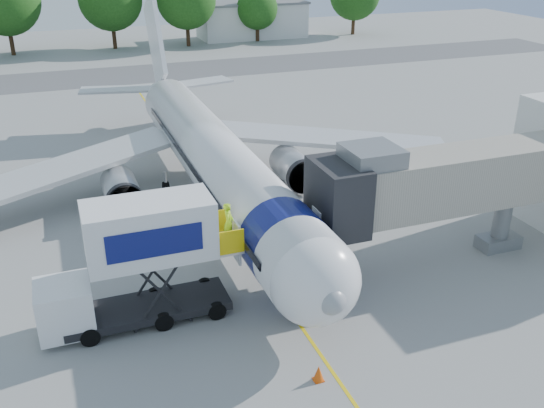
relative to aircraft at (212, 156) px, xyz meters
name	(u,v)px	position (x,y,z in m)	size (l,w,h in m)	color
ground	(233,229)	(0.00, -4.12, -2.95)	(160.00, 160.00, 0.00)	#999996
guidance_line	(233,229)	(0.00, -4.12, -2.94)	(0.15, 70.00, 0.01)	yellow
taxiway_strip	(127,75)	(0.00, 37.88, -2.94)	(120.00, 10.00, 0.01)	#59595B
aircraft	(212,156)	(0.00, 0.00, 0.00)	(34.17, 37.73, 11.35)	white
jet_bridge	(434,183)	(7.99, -11.12, 1.39)	(13.90, 3.20, 6.60)	#A9A091
catering_hiloader	(137,264)	(-6.26, -11.12, -0.19)	(8.50, 2.44, 5.50)	black
safety_cone_a	(319,373)	(-0.70, -17.29, -2.63)	(0.41, 0.41, 0.66)	#E34E0B
outbuilding_right	(252,20)	(22.00, 57.88, -0.29)	(16.40, 7.40, 5.30)	silver
tree_c	(4,0)	(-12.50, 55.29, 4.05)	(9.05, 9.05, 11.53)	#382314
tree_f	(257,9)	(21.67, 54.35, 1.72)	(6.04, 6.04, 7.70)	#382314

